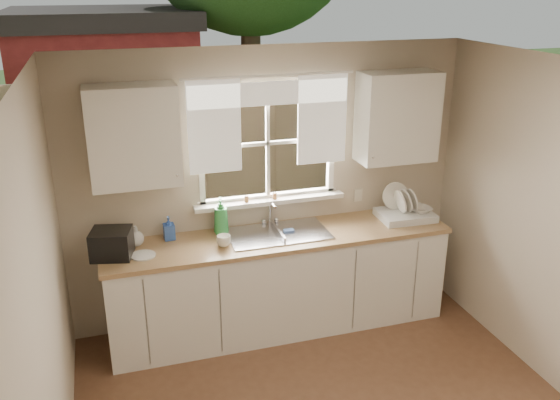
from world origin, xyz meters
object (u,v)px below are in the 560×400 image
object	(u,v)px
cup	(224,241)
black_appliance	(112,244)
dish_rack	(405,212)
soap_bottle_a	(221,216)

from	to	relation	value
cup	black_appliance	distance (m)	0.90
black_appliance	cup	bearing A→B (deg)	9.22
dish_rack	soap_bottle_a	xyz separation A→B (m)	(-1.71, 0.15, 0.11)
cup	black_appliance	size ratio (longest dim) A/B	0.39
dish_rack	soap_bottle_a	world-z (taller)	soap_bottle_a
soap_bottle_a	black_appliance	world-z (taller)	soap_bottle_a
soap_bottle_a	black_appliance	xyz separation A→B (m)	(-0.93, -0.18, -0.05)
dish_rack	cup	distance (m)	1.74
soap_bottle_a	cup	xyz separation A→B (m)	(-0.03, -0.25, -0.12)
soap_bottle_a	black_appliance	bearing A→B (deg)	-159.69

